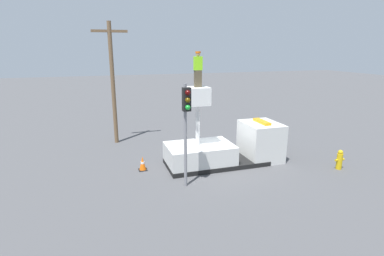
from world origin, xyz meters
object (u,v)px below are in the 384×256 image
at_px(traffic_light_pole, 186,116).
at_px(traffic_cone_rear, 143,164).
at_px(bucket_truck, 227,148).
at_px(utility_pole, 113,80).
at_px(fire_hydrant, 340,160).
at_px(worker, 198,69).

distance_m(traffic_light_pole, traffic_cone_rear, 4.28).
relative_size(bucket_truck, traffic_light_pole, 1.36).
xyz_separation_m(bucket_truck, utility_pole, (-5.56, 5.72, 3.33)).
bearing_deg(bucket_truck, fire_hydrant, -26.27).
distance_m(bucket_truck, worker, 4.60).
distance_m(fire_hydrant, utility_pole, 14.14).
relative_size(worker, fire_hydrant, 1.66).
bearing_deg(traffic_light_pole, bucket_truck, 36.66).
height_order(fire_hydrant, traffic_cone_rear, fire_hydrant).
bearing_deg(traffic_cone_rear, fire_hydrant, -16.78).
height_order(worker, traffic_light_pole, worker).
xyz_separation_m(worker, fire_hydrant, (6.98, -2.60, -4.63)).
distance_m(bucket_truck, fire_hydrant, 5.88).
bearing_deg(traffic_light_pole, fire_hydrant, -2.59).
bearing_deg(fire_hydrant, utility_pole, 142.46).
bearing_deg(utility_pole, traffic_light_pole, -72.06).
bearing_deg(traffic_light_pole, traffic_cone_rear, 121.79).
distance_m(bucket_truck, utility_pole, 8.64).
bearing_deg(utility_pole, fire_hydrant, -37.54).
relative_size(fire_hydrant, traffic_cone_rear, 1.41).
relative_size(traffic_cone_rear, utility_pole, 0.10).
distance_m(bucket_truck, traffic_light_pole, 4.47).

